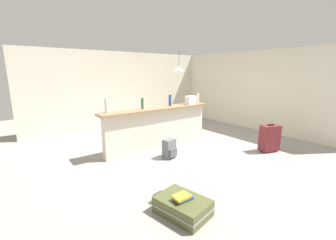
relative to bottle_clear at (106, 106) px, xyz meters
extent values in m
cube|color=gray|center=(1.75, -0.47, -1.18)|extent=(13.00, 13.00, 0.05)
cube|color=silver|center=(1.75, 2.58, 0.10)|extent=(6.60, 0.10, 2.50)
cube|color=silver|center=(4.80, -0.17, 0.10)|extent=(0.10, 6.00, 2.50)
cube|color=silver|center=(1.26, -0.10, -0.67)|extent=(2.80, 0.20, 0.95)
cube|color=#93704C|center=(1.26, -0.10, -0.17)|extent=(2.96, 0.40, 0.05)
cylinder|color=silver|center=(0.00, 0.00, 0.00)|extent=(0.06, 0.06, 0.29)
cylinder|color=#2D6B38|center=(0.85, -0.04, -0.02)|extent=(0.06, 0.06, 0.26)
cylinder|color=#284C89|center=(1.65, -0.04, -0.01)|extent=(0.07, 0.07, 0.28)
cylinder|color=silver|center=(2.55, -0.12, -0.01)|extent=(0.06, 0.06, 0.28)
cube|color=silver|center=(2.27, -0.13, -0.04)|extent=(0.26, 0.18, 0.22)
cube|color=brown|center=(2.77, 1.03, -0.43)|extent=(1.10, 0.80, 0.04)
cylinder|color=brown|center=(2.28, 0.69, -0.80)|extent=(0.06, 0.06, 0.70)
cylinder|color=brown|center=(3.26, 0.69, -0.80)|extent=(0.06, 0.06, 0.70)
cylinder|color=brown|center=(2.28, 1.37, -0.80)|extent=(0.06, 0.06, 0.70)
cylinder|color=brown|center=(3.26, 1.37, -0.80)|extent=(0.06, 0.06, 0.70)
cube|color=#9E754C|center=(2.68, 0.39, -0.72)|extent=(0.41, 0.41, 0.04)
cube|color=#9E754C|center=(2.68, 0.57, -0.46)|extent=(0.40, 0.05, 0.48)
cylinder|color=#9E754C|center=(2.53, 0.23, -0.95)|extent=(0.04, 0.04, 0.41)
cylinder|color=#9E754C|center=(2.85, 0.24, -0.95)|extent=(0.04, 0.04, 0.41)
cylinder|color=#9E754C|center=(2.52, 0.55, -0.95)|extent=(0.04, 0.04, 0.41)
cylinder|color=#9E754C|center=(2.84, 0.56, -0.95)|extent=(0.04, 0.04, 0.41)
cylinder|color=black|center=(2.83, 1.05, 1.10)|extent=(0.01, 0.01, 0.50)
cone|color=white|center=(2.83, 1.05, 0.80)|extent=(0.34, 0.34, 0.14)
sphere|color=white|center=(2.83, 1.05, 0.72)|extent=(0.07, 0.07, 0.07)
cube|color=#51562D|center=(0.01, -2.46, -1.04)|extent=(0.61, 0.76, 0.22)
cube|color=gray|center=(0.01, -2.46, -1.04)|extent=(0.62, 0.78, 0.02)
cube|color=#2D2D33|center=(-0.07, -2.06, -1.04)|extent=(0.20, 0.17, 0.02)
cube|color=maroon|center=(3.18, -1.90, -0.82)|extent=(0.49, 0.36, 0.60)
cylinder|color=black|center=(3.36, -1.95, -1.12)|extent=(0.07, 0.05, 0.06)
cylinder|color=black|center=(3.00, -1.84, -1.12)|extent=(0.07, 0.05, 0.06)
cube|color=#232328|center=(3.18, -1.90, -0.50)|extent=(0.15, 0.08, 0.04)
cube|color=slate|center=(1.06, -0.79, -0.94)|extent=(0.31, 0.24, 0.42)
cube|color=#515155|center=(1.08, -0.90, -1.01)|extent=(0.23, 0.11, 0.19)
cube|color=black|center=(0.97, -0.70, -0.96)|extent=(0.04, 0.03, 0.36)
cube|color=black|center=(1.11, -0.68, -0.96)|extent=(0.04, 0.03, 0.36)
cube|color=#334C99|center=(0.02, -2.48, -0.91)|extent=(0.23, 0.17, 0.04)
cube|color=gold|center=(-0.02, -2.48, -0.88)|extent=(0.22, 0.16, 0.04)
camera|label=1|loc=(-1.71, -4.44, 0.71)|focal=23.60mm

